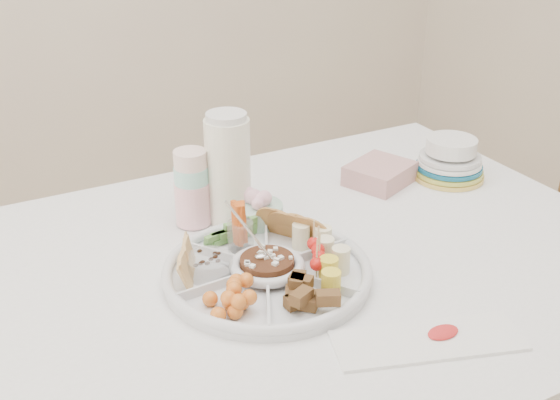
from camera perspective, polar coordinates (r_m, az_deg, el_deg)
party_tray at (r=1.29m, az=-1.05°, el=-5.64°), size 0.40×0.40×0.04m
bean_dip at (r=1.29m, az=-1.05°, el=-5.36°), size 0.11×0.11×0.04m
tortillas at (r=1.38m, az=1.56°, el=-2.37°), size 0.10×0.10×0.06m
carrot_cucumber at (r=1.37m, az=-3.86°, el=-1.72°), size 0.11×0.11×0.09m
pita_raisins at (r=1.29m, az=-6.87°, el=-4.89°), size 0.13×0.13×0.07m
cherries at (r=1.19m, az=-4.12°, el=-7.99°), size 0.13×0.13×0.05m
granola_chunks at (r=1.20m, az=2.18°, el=-7.89°), size 0.11×0.11×0.05m
banana_tomato at (r=1.28m, az=4.76°, el=-4.14°), size 0.12×0.12×0.09m
cup_stack at (r=1.46m, az=-7.21°, el=1.64°), size 0.08×0.08×0.21m
thermos at (r=1.46m, az=-4.25°, el=2.69°), size 0.10×0.10×0.24m
flower_bowl at (r=1.46m, az=-1.84°, el=-0.86°), size 0.14×0.14×0.08m
napkin_stack at (r=1.69m, az=8.11°, el=2.14°), size 0.18×0.17×0.05m
plate_stack at (r=1.74m, az=13.66°, el=3.43°), size 0.21×0.21×0.11m
placemat at (r=1.18m, az=11.94°, el=-11.12°), size 0.33×0.19×0.01m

